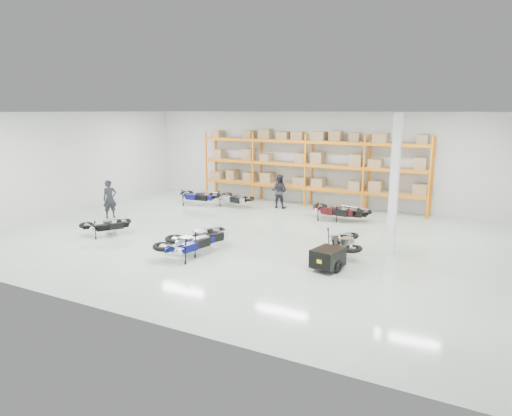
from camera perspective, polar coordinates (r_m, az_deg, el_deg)
The scene contains 14 objects.
room at distance 16.36m, azimuth -1.65°, elevation 3.99°, with size 18.00×18.00×18.00m.
pallet_rack at distance 22.17m, azimuth 6.59°, elevation 6.07°, with size 11.28×0.98×3.62m.
structural_column at distance 15.05m, azimuth 16.89°, elevation 2.75°, with size 0.25×0.25×4.50m, color white.
moto_blue_centre at distance 14.55m, azimuth -8.56°, elevation -3.93°, with size 0.84×1.88×1.15m, color #070B4D, non-canonical shape.
moto_silver_left at distance 15.14m, azimuth -6.98°, elevation -3.17°, with size 0.87×1.95×1.19m, color silver, non-canonical shape.
moto_black_far_left at distance 17.82m, azimuth -18.22°, elevation -1.70°, with size 0.72×1.62×0.99m, color black, non-canonical shape.
moto_touring_right at distance 14.86m, azimuth 10.99°, elevation -3.83°, with size 0.78×1.76×1.08m, color black, non-canonical shape.
trailer at distance 13.44m, azimuth 8.96°, elevation -6.19°, with size 0.90×1.58×0.64m.
moto_back_a at distance 22.51m, azimuth -7.28°, elevation 1.85°, with size 0.86×1.92×1.18m, color navy, non-canonical shape.
moto_back_b at distance 21.98m, azimuth -2.76°, elevation 1.58°, with size 0.79×1.79×1.09m, color #A2A5AB, non-canonical shape.
moto_back_c at distance 19.48m, azimuth 11.56°, elevation -0.22°, with size 0.70×1.58×0.96m, color black, non-canonical shape.
moto_back_d at distance 19.46m, azimuth 9.81°, elevation 0.11°, with size 0.83×1.87×1.14m, color #3A0B10, non-canonical shape.
person_left at distance 20.65m, azimuth -17.80°, elevation 1.08°, with size 0.60×0.39×1.63m, color #21232A.
person_back at distance 21.65m, azimuth 2.91°, elevation 2.11°, with size 0.78×0.61×1.61m, color black.
Camera 1 is at (7.94, -14.12, 4.57)m, focal length 32.00 mm.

